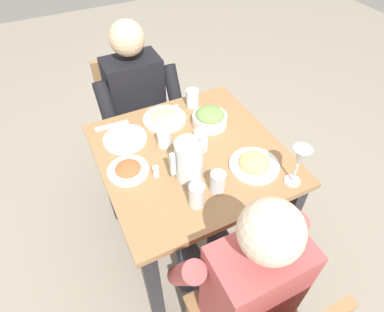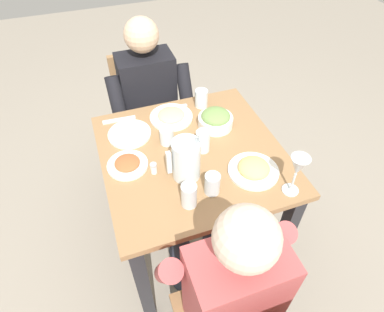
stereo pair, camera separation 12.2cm
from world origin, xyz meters
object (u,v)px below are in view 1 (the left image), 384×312
water_glass_far_right (192,98)px  wine_glass (300,159)px  salt_shaker (156,171)px  plate_rice_curry (128,170)px  plate_fries (254,164)px  dining_table (191,172)px  water_glass_far_left (197,195)px  water_glass_by_pitcher (201,140)px  diner_far (238,273)px  water_glass_near_left (164,138)px  water_pitcher (189,160)px  diner_near (142,113)px  plate_beans (165,118)px  salad_bowl (210,118)px  plate_yoghurt (125,137)px  chair_near (134,113)px  water_glass_center (218,181)px

water_glass_far_right → wine_glass: (-0.14, 0.68, 0.09)m
salt_shaker → water_glass_far_right: bearing=-133.2°
plate_rice_curry → plate_fries: size_ratio=0.82×
dining_table → water_glass_far_left: size_ratio=7.57×
water_glass_far_right → water_glass_by_pitcher: bearing=70.7°
diner_far → salt_shaker: (0.13, -0.49, 0.16)m
dining_table → water_glass_near_left: water_glass_near_left is taller
water_glass_by_pitcher → dining_table: bearing=-0.4°
water_pitcher → plate_rice_curry: (0.23, -0.14, -0.08)m
water_glass_near_left → diner_near: bearing=-93.8°
diner_near → water_glass_near_left: (0.03, 0.45, 0.18)m
water_pitcher → water_glass_near_left: size_ratio=2.19×
water_glass_by_pitcher → water_glass_near_left: bearing=-35.6°
diner_near → plate_beans: 0.31m
salad_bowl → water_glass_far_left: (0.28, 0.42, 0.01)m
plate_yoghurt → salt_shaker: salt_shaker is taller
water_glass_far_right → water_glass_by_pitcher: (0.11, 0.33, 0.01)m
plate_beans → salt_shaker: bearing=62.0°
chair_near → diner_far: diner_far is taller
diner_near → water_glass_near_left: diner_near is taller
plate_yoghurt → water_glass_far_right: bearing=-165.4°
wine_glass → salad_bowl: bearing=-74.5°
plate_beans → water_glass_by_pitcher: water_glass_by_pitcher is taller
salad_bowl → wine_glass: wine_glass is taller
plate_rice_curry → salad_bowl: bearing=-164.7°
diner_near → plate_rice_curry: (0.24, 0.54, 0.15)m
salad_bowl → plate_fries: size_ratio=0.78×
plate_fries → water_glass_far_left: 0.33m
diner_near → plate_fries: (-0.27, 0.76, 0.15)m
water_glass_center → salt_shaker: water_glass_center is taller
plate_yoghurt → salad_bowl: bearing=170.1°
wine_glass → water_pitcher: bearing=-30.7°
plate_rice_curry → water_glass_center: size_ratio=1.89×
plate_yoghurt → water_glass_center: (-0.26, 0.46, 0.03)m
water_glass_far_left → wine_glass: wine_glass is taller
plate_yoghurt → salt_shaker: size_ratio=3.92×
plate_yoghurt → diner_far: bearing=103.3°
plate_rice_curry → plate_fries: (-0.52, 0.22, 0.01)m
plate_beans → water_glass_far_right: 0.20m
plate_beans → water_glass_center: bearing=92.6°
water_glass_center → water_glass_far_left: bearing=14.0°
salt_shaker → water_glass_by_pitcher: bearing=-165.6°
plate_beans → plate_yoghurt: size_ratio=1.06×
diner_far → salt_shaker: bearing=-75.0°
salad_bowl → water_glass_near_left: 0.27m
plate_yoghurt → plate_beans: bearing=-165.7°
plate_yoghurt → wine_glass: size_ratio=1.08×
plate_beans → plate_fries: bearing=115.8°
dining_table → water_glass_far_left: water_glass_far_left is taller
water_glass_center → chair_near: bearing=-86.2°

